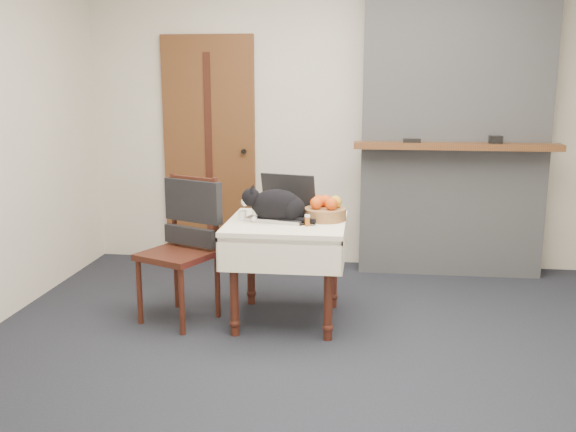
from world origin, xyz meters
name	(u,v)px	position (x,y,z in m)	size (l,w,h in m)	color
ground	(329,354)	(0.00, 0.00, 0.00)	(4.50, 4.50, 0.00)	black
room_shell	(337,56)	(0.00, 0.46, 1.76)	(4.52, 4.01, 2.61)	beige
door	(209,150)	(-1.20, 1.97, 1.00)	(0.82, 0.10, 2.00)	brown
chimney	(454,119)	(0.90, 1.85, 1.30)	(1.62, 0.48, 2.60)	gray
side_table	(287,237)	(-0.32, 0.52, 0.59)	(0.78, 0.78, 0.70)	#3C1310
laptop	(283,207)	(-0.36, 0.61, 0.77)	(0.46, 0.42, 0.29)	#B7B7BC
cat	(278,206)	(-0.38, 0.50, 0.81)	(0.51, 0.22, 0.25)	black
cream_jar	(242,215)	(-0.62, 0.50, 0.73)	(0.06, 0.06, 0.06)	white
pill_bottle	(307,220)	(-0.17, 0.38, 0.74)	(0.04, 0.04, 0.07)	#A95414
fruit_basket	(325,210)	(-0.07, 0.59, 0.76)	(0.28, 0.28, 0.16)	#99613D
desk_clutter	(314,221)	(-0.14, 0.53, 0.70)	(0.14, 0.02, 0.01)	black
chair	(187,228)	(-1.01, 0.52, 0.63)	(0.58, 0.58, 0.98)	#3C1310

